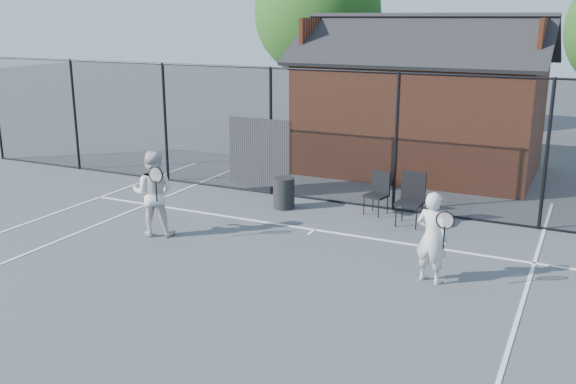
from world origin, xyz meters
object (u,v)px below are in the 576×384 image
at_px(clubhouse, 421,112).
at_px(chair_left, 376,194).
at_px(player_back, 153,193).
at_px(chair_right, 410,201).
at_px(waste_bin, 284,193).
at_px(player_front, 432,237).

height_order(clubhouse, chair_left, clubhouse).
bearing_deg(player_back, chair_left, 42.20).
bearing_deg(chair_right, waste_bin, -178.31).
relative_size(player_front, player_back, 0.90).
distance_m(chair_left, chair_right, 0.96).
xyz_separation_m(player_front, waste_bin, (-3.89, 2.65, -0.40)).
xyz_separation_m(clubhouse, player_back, (-3.19, -7.58, -0.78)).
relative_size(clubhouse, chair_left, 7.17).
height_order(player_front, chair_right, player_front).
distance_m(clubhouse, chair_left, 4.62).
bearing_deg(waste_bin, player_back, -118.64).
bearing_deg(clubhouse, player_back, -112.82).
bearing_deg(chair_right, player_front, -66.25).
xyz_separation_m(player_back, chair_left, (3.44, 3.12, -0.38)).
distance_m(clubhouse, chair_right, 5.14).
distance_m(player_back, chair_left, 4.66).
bearing_deg(chair_left, clubhouse, 106.75).
relative_size(clubhouse, player_back, 3.92).
bearing_deg(player_front, waste_bin, 145.81).
relative_size(player_back, chair_right, 1.58).
distance_m(clubhouse, player_back, 8.26).
xyz_separation_m(chair_left, chair_right, (0.85, -0.44, 0.07)).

